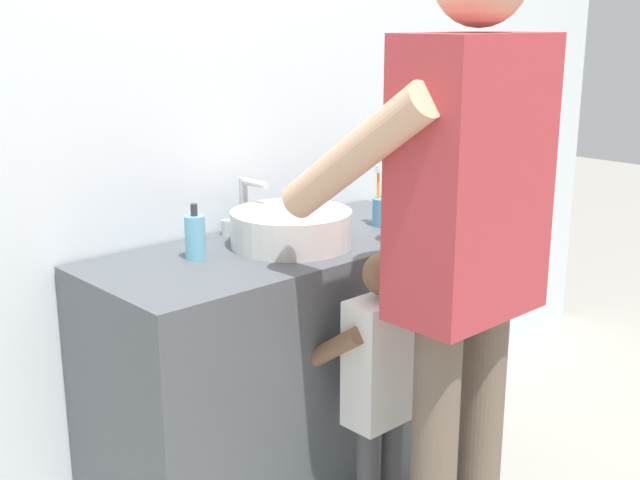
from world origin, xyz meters
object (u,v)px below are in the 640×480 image
toothbrush_cup (382,210)px  soap_bottle (195,237)px  adult_parent (463,220)px  child_toddler (379,378)px

toothbrush_cup → soap_bottle: 0.70m
toothbrush_cup → adult_parent: size_ratio=0.12×
toothbrush_cup → adult_parent: (-0.34, -0.59, 0.13)m
adult_parent → toothbrush_cup: bearing=60.2°
toothbrush_cup → soap_bottle: size_ratio=1.25×
soap_bottle → toothbrush_cup: bearing=-8.4°
toothbrush_cup → adult_parent: adult_parent is taller
child_toddler → soap_bottle: bearing=123.1°
child_toddler → adult_parent: bearing=-77.8°
adult_parent → soap_bottle: bearing=116.8°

